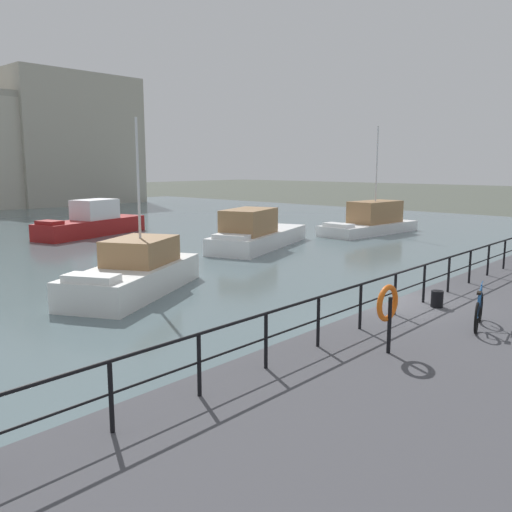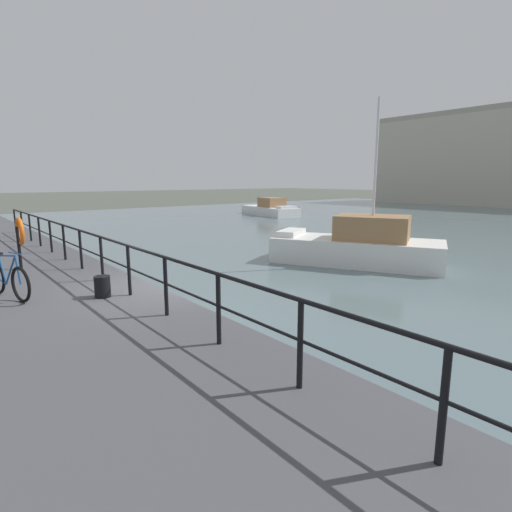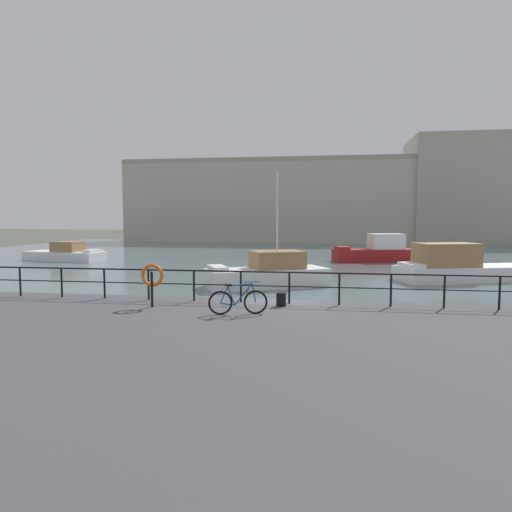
{
  "view_description": "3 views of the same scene",
  "coord_description": "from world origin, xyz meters",
  "px_view_note": "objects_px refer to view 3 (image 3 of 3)",
  "views": [
    {
      "loc": [
        -13.4,
        -7.02,
        4.8
      ],
      "look_at": [
        -0.86,
        4.34,
        1.94
      ],
      "focal_mm": 37.84,
      "sensor_mm": 36.0,
      "label": 1
    },
    {
      "loc": [
        8.32,
        -3.87,
        3.43
      ],
      "look_at": [
        0.65,
        2.42,
        1.56
      ],
      "focal_mm": 28.26,
      "sensor_mm": 36.0,
      "label": 2
    },
    {
      "loc": [
        1.62,
        -16.11,
        3.97
      ],
      "look_at": [
        -1.17,
        1.96,
        2.42
      ],
      "focal_mm": 32.63,
      "sensor_mm": 36.0,
      "label": 3
    }
  ],
  "objects_px": {
    "moored_blue_motorboat": "(460,267)",
    "parked_bicycle": "(238,302)",
    "moored_small_launch": "(269,273)",
    "life_ring_stand": "(152,277)",
    "moored_harbor_tender": "(382,251)",
    "mooring_bollard": "(281,299)",
    "harbor_building": "(357,200)",
    "moored_cabin_cruiser": "(66,254)"
  },
  "relations": [
    {
      "from": "moored_blue_motorboat",
      "to": "mooring_bollard",
      "type": "xyz_separation_m",
      "value": [
        -9.59,
        -15.19,
        0.43
      ]
    },
    {
      "from": "moored_harbor_tender",
      "to": "moored_cabin_cruiser",
      "type": "bearing_deg",
      "value": -7.05
    },
    {
      "from": "harbor_building",
      "to": "moored_harbor_tender",
      "type": "height_order",
      "value": "harbor_building"
    },
    {
      "from": "moored_harbor_tender",
      "to": "parked_bicycle",
      "type": "height_order",
      "value": "moored_harbor_tender"
    },
    {
      "from": "moored_cabin_cruiser",
      "to": "parked_bicycle",
      "type": "relative_size",
      "value": 4.55
    },
    {
      "from": "moored_harbor_tender",
      "to": "mooring_bollard",
      "type": "bearing_deg",
      "value": 62.99
    },
    {
      "from": "moored_small_launch",
      "to": "moored_harbor_tender",
      "type": "bearing_deg",
      "value": -143.0
    },
    {
      "from": "moored_blue_motorboat",
      "to": "moored_harbor_tender",
      "type": "distance_m",
      "value": 12.69
    },
    {
      "from": "moored_small_launch",
      "to": "mooring_bollard",
      "type": "xyz_separation_m",
      "value": [
        1.8,
        -11.04,
        0.5
      ]
    },
    {
      "from": "moored_harbor_tender",
      "to": "moored_small_launch",
      "type": "xyz_separation_m",
      "value": [
        -8.07,
        -16.39,
        -0.11
      ]
    },
    {
      "from": "moored_harbor_tender",
      "to": "moored_small_launch",
      "type": "height_order",
      "value": "moored_small_launch"
    },
    {
      "from": "harbor_building",
      "to": "moored_cabin_cruiser",
      "type": "distance_m",
      "value": 45.35
    },
    {
      "from": "moored_blue_motorboat",
      "to": "parked_bicycle",
      "type": "relative_size",
      "value": 5.38
    },
    {
      "from": "life_ring_stand",
      "to": "moored_blue_motorboat",
      "type": "bearing_deg",
      "value": 49.34
    },
    {
      "from": "moored_blue_motorboat",
      "to": "moored_small_launch",
      "type": "relative_size",
      "value": 1.29
    },
    {
      "from": "moored_blue_motorboat",
      "to": "parked_bicycle",
      "type": "bearing_deg",
      "value": 38.99
    },
    {
      "from": "moored_harbor_tender",
      "to": "moored_blue_motorboat",
      "type": "bearing_deg",
      "value": 91.04
    },
    {
      "from": "life_ring_stand",
      "to": "parked_bicycle",
      "type": "bearing_deg",
      "value": -14.32
    },
    {
      "from": "mooring_bollard",
      "to": "life_ring_stand",
      "type": "bearing_deg",
      "value": -169.71
    },
    {
      "from": "parked_bicycle",
      "to": "life_ring_stand",
      "type": "distance_m",
      "value": 3.1
    },
    {
      "from": "moored_cabin_cruiser",
      "to": "moored_small_launch",
      "type": "relative_size",
      "value": 1.09
    },
    {
      "from": "moored_cabin_cruiser",
      "to": "parked_bicycle",
      "type": "distance_m",
      "value": 32.87
    },
    {
      "from": "moored_cabin_cruiser",
      "to": "moored_blue_motorboat",
      "type": "distance_m",
      "value": 32.74
    },
    {
      "from": "moored_small_launch",
      "to": "parked_bicycle",
      "type": "height_order",
      "value": "moored_small_launch"
    },
    {
      "from": "mooring_bollard",
      "to": "moored_harbor_tender",
      "type": "bearing_deg",
      "value": 77.13
    },
    {
      "from": "harbor_building",
      "to": "mooring_bollard",
      "type": "bearing_deg",
      "value": -95.67
    },
    {
      "from": "moored_harbor_tender",
      "to": "mooring_bollard",
      "type": "relative_size",
      "value": 19.96
    },
    {
      "from": "moored_cabin_cruiser",
      "to": "mooring_bollard",
      "type": "bearing_deg",
      "value": -36.22
    },
    {
      "from": "moored_cabin_cruiser",
      "to": "mooring_bollard",
      "type": "distance_m",
      "value": 32.48
    },
    {
      "from": "moored_blue_motorboat",
      "to": "life_ring_stand",
      "type": "bearing_deg",
      "value": 31.09
    },
    {
      "from": "moored_cabin_cruiser",
      "to": "moored_small_launch",
      "type": "xyz_separation_m",
      "value": [
        20.16,
        -12.88,
        0.17
      ]
    },
    {
      "from": "moored_cabin_cruiser",
      "to": "parked_bicycle",
      "type": "bearing_deg",
      "value": -39.45
    },
    {
      "from": "harbor_building",
      "to": "moored_cabin_cruiser",
      "type": "height_order",
      "value": "harbor_building"
    },
    {
      "from": "moored_cabin_cruiser",
      "to": "moored_blue_motorboat",
      "type": "relative_size",
      "value": 0.85
    },
    {
      "from": "harbor_building",
      "to": "moored_cabin_cruiser",
      "type": "bearing_deg",
      "value": -128.25
    },
    {
      "from": "moored_harbor_tender",
      "to": "parked_bicycle",
      "type": "relative_size",
      "value": 5.1
    },
    {
      "from": "moored_small_launch",
      "to": "life_ring_stand",
      "type": "xyz_separation_m",
      "value": [
        -2.28,
        -11.78,
        1.26
      ]
    },
    {
      "from": "harbor_building",
      "to": "mooring_bollard",
      "type": "distance_m",
      "value": 59.75
    },
    {
      "from": "moored_cabin_cruiser",
      "to": "harbor_building",
      "type": "bearing_deg",
      "value": 62.97
    },
    {
      "from": "moored_harbor_tender",
      "to": "mooring_bollard",
      "type": "height_order",
      "value": "moored_harbor_tender"
    },
    {
      "from": "moored_small_launch",
      "to": "moored_blue_motorboat",
      "type": "bearing_deg",
      "value": 173.2
    },
    {
      "from": "moored_blue_motorboat",
      "to": "life_ring_stand",
      "type": "relative_size",
      "value": 6.63
    }
  ]
}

